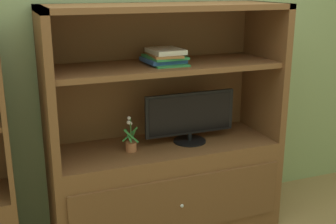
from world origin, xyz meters
name	(u,v)px	position (x,y,z in m)	size (l,w,h in m)	color
painted_rear_wall	(148,32)	(0.00, 0.75, 1.40)	(6.00, 0.10, 2.80)	#8C9E6B
media_console	(165,163)	(0.00, 0.41, 0.51)	(1.60, 0.60, 1.61)	brown
tv_monitor	(190,116)	(0.18, 0.38, 0.84)	(0.66, 0.23, 0.36)	black
potted_plant	(131,143)	(-0.26, 0.37, 0.71)	(0.11, 0.09, 0.25)	#B26642
magazine_stack	(165,57)	(0.00, 0.41, 1.27)	(0.27, 0.33, 0.10)	#338C4C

